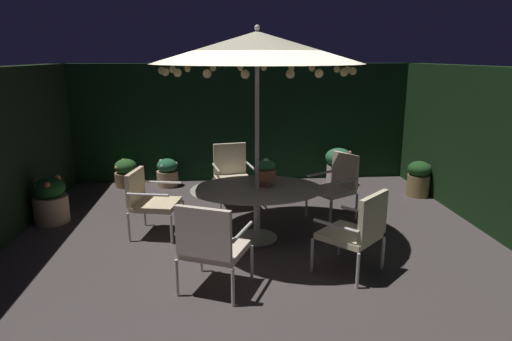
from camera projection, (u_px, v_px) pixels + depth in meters
name	position (u px, v px, depth m)	size (l,w,h in m)	color
ground_plane	(256.00, 251.00, 5.77)	(7.17, 7.38, 0.02)	#463D3C
hedge_backdrop_rear	(242.00, 122.00, 8.89)	(7.17, 0.30, 2.29)	black
patio_dining_table	(257.00, 196.00, 5.97)	(1.78, 1.38, 0.73)	silver
patio_umbrella	(257.00, 48.00, 5.49)	(2.66, 2.66, 2.81)	silver
centerpiece_planter	(266.00, 171.00, 5.96)	(0.26, 0.26, 0.39)	#AE6A49
patio_chair_north	(358.00, 229.00, 5.01)	(0.87, 0.87, 0.99)	beige
patio_chair_northeast	(337.00, 183.00, 6.84)	(0.78, 0.77, 0.99)	beige
patio_chair_east	(232.00, 172.00, 7.40)	(0.71, 0.73, 1.01)	beige
patio_chair_southeast	(149.00, 198.00, 6.16)	(0.73, 0.73, 0.91)	silver
patio_chair_south	(211.00, 243.00, 4.59)	(0.84, 0.81, 1.00)	beige
potted_plant_left_far	(228.00, 172.00, 8.55)	(0.33, 0.33, 0.52)	#826F55
potted_plant_right_near	(126.00, 173.00, 8.53)	(0.44, 0.44, 0.53)	olive
potted_plant_front_corner	(50.00, 200.00, 6.65)	(0.50, 0.50, 0.70)	tan
potted_plant_back_right	(338.00, 165.00, 8.58)	(0.51, 0.51, 0.72)	beige
potted_plant_left_near	(167.00, 172.00, 8.53)	(0.41, 0.41, 0.54)	tan
potted_plant_back_left	(419.00, 178.00, 7.92)	(0.40, 0.40, 0.63)	olive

